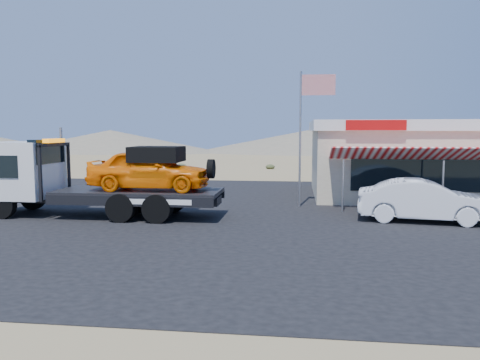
# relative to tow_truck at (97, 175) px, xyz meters

# --- Properties ---
(ground) EXTENTS (120.00, 120.00, 0.00)m
(ground) POSITION_rel_tow_truck_xyz_m (3.34, -1.24, -1.66)
(ground) COLOR #967F55
(ground) RESTS_ON ground
(asphalt_lot) EXTENTS (32.00, 24.00, 0.02)m
(asphalt_lot) POSITION_rel_tow_truck_xyz_m (5.34, 1.76, -1.65)
(asphalt_lot) COLOR black
(asphalt_lot) RESTS_ON ground
(tow_truck) EXTENTS (9.24, 2.74, 3.09)m
(tow_truck) POSITION_rel_tow_truck_xyz_m (0.00, 0.00, 0.00)
(tow_truck) COLOR black
(tow_truck) RESTS_ON asphalt_lot
(white_sedan) EXTENTS (4.99, 2.34, 1.58)m
(white_sedan) POSITION_rel_tow_truck_xyz_m (12.67, 0.34, -0.85)
(white_sedan) COLOR silver
(white_sedan) RESTS_ON asphalt_lot
(jerky_store) EXTENTS (10.40, 9.97, 3.90)m
(jerky_store) POSITION_rel_tow_truck_xyz_m (13.84, 7.73, 0.33)
(jerky_store) COLOR #C3B093
(jerky_store) RESTS_ON asphalt_lot
(flagpole) EXTENTS (1.55, 0.10, 6.00)m
(flagpole) POSITION_rel_tow_truck_xyz_m (8.27, 3.26, 2.10)
(flagpole) COLOR #99999E
(flagpole) RESTS_ON asphalt_lot
(distant_hills) EXTENTS (126.00, 48.00, 4.20)m
(distant_hills) POSITION_rel_tow_truck_xyz_m (-6.43, 53.90, 0.22)
(distant_hills) COLOR #726B59
(distant_hills) RESTS_ON ground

